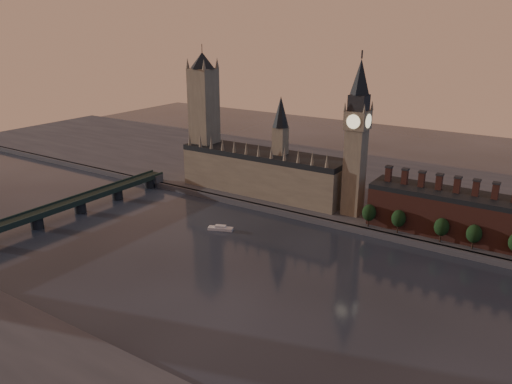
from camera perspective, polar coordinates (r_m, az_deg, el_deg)
ground at (r=262.15m, az=-0.78°, el=-10.10°), size 900.00×900.00×0.00m
north_bank at (r=409.54m, az=13.26°, el=0.48°), size 900.00×182.00×4.00m
palace_of_westminster at (r=376.11m, az=0.84°, el=2.51°), size 130.00×30.30×74.00m
victoria_tower at (r=399.59m, az=-5.96°, el=8.88°), size 24.00×24.00×108.00m
big_ben at (r=330.38m, az=11.43°, el=6.17°), size 15.00×15.00×107.00m
chimney_block at (r=323.00m, az=22.53°, el=-2.43°), size 110.00×25.00×37.00m
embankment_tree_0 at (r=322.02m, az=12.79°, el=-2.32°), size 8.60×8.60×14.88m
embankment_tree_1 at (r=317.02m, az=15.98°, el=-2.93°), size 8.60×8.60×14.88m
embankment_tree_2 at (r=311.90m, az=20.44°, el=-3.76°), size 8.60×8.60×14.88m
embankment_tree_3 at (r=308.94m, az=23.66°, el=-4.39°), size 8.60×8.60×14.88m
westminster_bridge at (r=360.34m, az=-21.97°, el=-2.00°), size 14.00×200.00×11.55m
river_boat at (r=323.01m, az=-4.08°, el=-4.15°), size 16.63×10.14×3.21m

